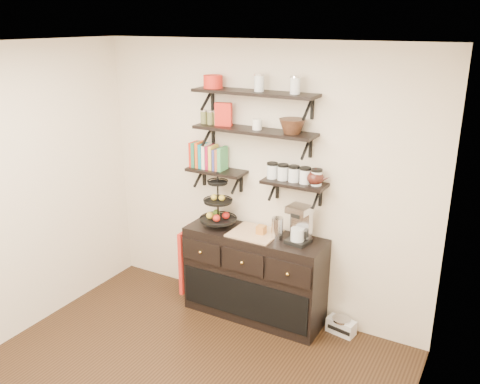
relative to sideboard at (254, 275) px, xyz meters
name	(u,v)px	position (x,y,z in m)	size (l,w,h in m)	color
ceiling	(133,47)	(-0.07, -1.51, 2.25)	(3.50, 3.50, 0.02)	white
back_wall	(260,182)	(-0.07, 0.24, 0.90)	(3.50, 0.02, 2.70)	beige
right_wall	(401,315)	(1.68, -1.51, 0.90)	(0.02, 3.50, 2.70)	beige
shelf_top	(254,93)	(-0.07, 0.10, 1.78)	(1.20, 0.27, 0.23)	black
shelf_mid	(254,131)	(-0.07, 0.10, 1.43)	(1.20, 0.27, 0.23)	black
shelf_low_left	(217,171)	(-0.49, 0.12, 0.98)	(0.60, 0.25, 0.23)	black
shelf_low_right	(295,184)	(0.35, 0.12, 0.98)	(0.60, 0.25, 0.23)	black
cookbooks	(209,157)	(-0.58, 0.12, 1.11)	(0.36, 0.15, 0.26)	red
glass_canisters	(294,175)	(0.34, 0.12, 1.06)	(0.54, 0.10, 0.13)	silver
sideboard	(254,275)	(0.00, 0.00, 0.00)	(1.40, 0.50, 0.92)	black
fruit_stand	(219,208)	(-0.41, 0.00, 0.63)	(0.37, 0.37, 0.54)	black
candle	(261,230)	(0.07, 0.00, 0.50)	(0.08, 0.08, 0.08)	#B26B29
coffee_maker	(300,225)	(0.45, 0.02, 0.62)	(0.22, 0.22, 0.37)	black
thermal_carafe	(277,229)	(0.25, -0.02, 0.56)	(0.11, 0.11, 0.22)	silver
apron	(188,260)	(-0.73, -0.10, 0.03)	(0.04, 0.29, 0.68)	#B32413
radio	(341,326)	(0.88, 0.12, -0.37)	(0.29, 0.21, 0.16)	silver
recipe_box	(223,114)	(-0.40, 0.10, 1.56)	(0.16, 0.06, 0.22)	red
walnut_bowl	(292,126)	(0.31, 0.10, 1.51)	(0.24, 0.24, 0.13)	black
ramekins	(257,124)	(-0.04, 0.10, 1.50)	(0.09, 0.09, 0.10)	white
teapot	(315,177)	(0.55, 0.12, 1.07)	(0.21, 0.15, 0.15)	#381511
red_pot	(213,82)	(-0.51, 0.10, 1.86)	(0.18, 0.18, 0.12)	red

